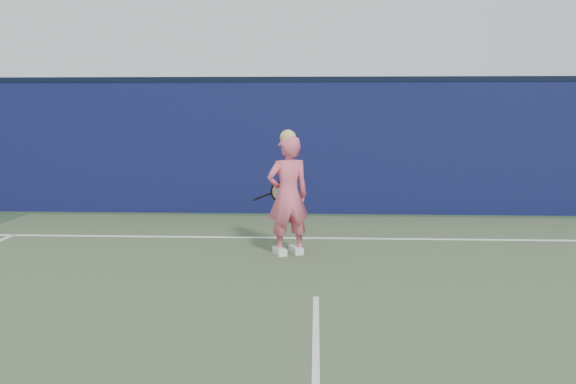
{
  "coord_description": "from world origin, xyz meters",
  "views": [
    {
      "loc": [
        -0.01,
        -5.25,
        1.97
      ],
      "look_at": [
        -0.39,
        2.96,
        0.87
      ],
      "focal_mm": 38.0,
      "sensor_mm": 36.0,
      "label": 1
    }
  ],
  "objects": [
    {
      "name": "player",
      "position": [
        -0.39,
        2.96,
        0.83
      ],
      "size": [
        0.7,
        0.59,
        1.72
      ],
      "rotation": [
        0.0,
        0.0,
        3.54
      ],
      "color": "#EC5C76",
      "rests_on": "ground"
    },
    {
      "name": "backstop_wall",
      "position": [
        0.0,
        6.5,
        1.25
      ],
      "size": [
        24.0,
        0.4,
        2.5
      ],
      "primitive_type": "cube",
      "color": "#0D153C",
      "rests_on": "ground"
    },
    {
      "name": "ground",
      "position": [
        0.0,
        0.0,
        0.0
      ],
      "size": [
        80.0,
        80.0,
        0.0
      ],
      "primitive_type": "plane",
      "color": "#2C4329",
      "rests_on": "ground"
    },
    {
      "name": "wall_cap",
      "position": [
        0.0,
        6.5,
        2.55
      ],
      "size": [
        24.0,
        0.42,
        0.1
      ],
      "primitive_type": "cube",
      "color": "black",
      "rests_on": "backstop_wall"
    },
    {
      "name": "racket",
      "position": [
        -0.57,
        3.38,
        0.81
      ],
      "size": [
        0.48,
        0.3,
        0.28
      ],
      "rotation": [
        0.0,
        0.0,
        0.42
      ],
      "color": "black",
      "rests_on": "ground"
    },
    {
      "name": "court_lines",
      "position": [
        0.0,
        -0.33,
        0.01
      ],
      "size": [
        11.0,
        12.04,
        0.01
      ],
      "color": "white",
      "rests_on": "court_surface"
    }
  ]
}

